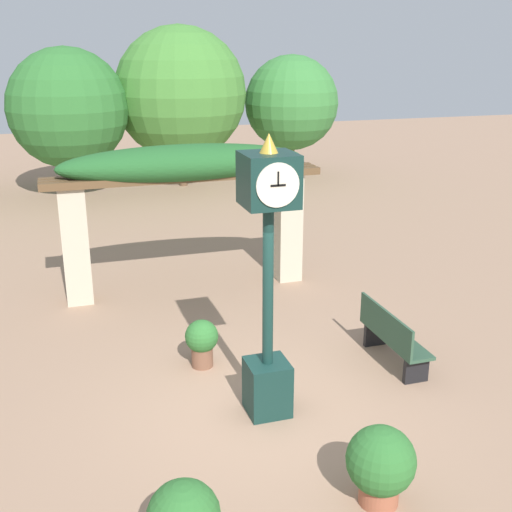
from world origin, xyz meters
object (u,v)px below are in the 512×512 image
Objects in this scene: pedestal_clock at (268,276)px; park_bench at (392,337)px; potted_plant_far_left at (202,340)px; potted_plant_near_right at (381,464)px.

park_bench is (2.23, 0.72, -1.49)m from pedestal_clock.
park_bench reaches higher than potted_plant_far_left.
potted_plant_near_right is at bearing 149.07° from park_bench.
potted_plant_near_right is 0.57× the size of park_bench.
pedestal_clock is 2.35× the size of park_bench.
potted_plant_near_right is 3.72m from potted_plant_far_left.
potted_plant_near_right is at bearing -72.55° from potted_plant_far_left.
park_bench is (1.66, 2.77, -0.05)m from potted_plant_near_right.
park_bench is at bearing 17.90° from pedestal_clock.
park_bench is (2.77, -0.78, 0.01)m from potted_plant_far_left.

